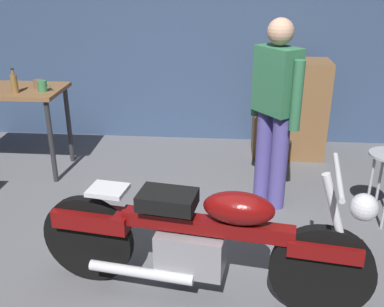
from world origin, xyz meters
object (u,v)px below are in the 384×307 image
(person_standing, at_px, (275,107))
(wooden_dresser, at_px, (290,109))
(mug_brown_stoneware, at_px, (38,84))
(motorcycle, at_px, (201,238))
(mug_green_speckled, at_px, (43,86))
(bottle, at_px, (14,83))

(person_standing, distance_m, wooden_dresser, 1.26)
(person_standing, relative_size, mug_brown_stoneware, 14.17)
(motorcycle, height_order, wooden_dresser, wooden_dresser)
(wooden_dresser, xyz_separation_m, mug_green_speckled, (-2.52, -0.75, 0.40))
(mug_green_speckled, bearing_deg, bottle, -163.62)
(person_standing, height_order, wooden_dresser, person_standing)
(mug_brown_stoneware, relative_size, mug_green_speckled, 0.94)
(mug_brown_stoneware, xyz_separation_m, bottle, (-0.16, -0.18, 0.05))
(mug_green_speckled, height_order, bottle, bottle)
(mug_brown_stoneware, bearing_deg, motorcycle, -46.57)
(bottle, bearing_deg, wooden_dresser, 16.52)
(mug_brown_stoneware, bearing_deg, mug_green_speckled, -49.93)
(mug_green_speckled, bearing_deg, motorcycle, -46.38)
(motorcycle, distance_m, mug_green_speckled, 2.48)
(person_standing, relative_size, bottle, 6.93)
(wooden_dresser, relative_size, mug_brown_stoneware, 9.33)
(bottle, bearing_deg, mug_brown_stoneware, 48.62)
(mug_green_speckled, bearing_deg, mug_brown_stoneware, 130.07)
(wooden_dresser, xyz_separation_m, mug_brown_stoneware, (-2.61, -0.64, 0.40))
(person_standing, bearing_deg, mug_green_speckled, 41.19)
(wooden_dresser, bearing_deg, mug_brown_stoneware, -166.20)
(motorcycle, height_order, person_standing, person_standing)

